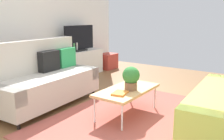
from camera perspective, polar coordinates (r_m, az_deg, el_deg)
The scene contains 14 objects.
ground_plane at distance 3.76m, azimuth 4.79°, elevation -10.79°, with size 7.68×7.68×0.00m, color brown.
wall_far at distance 5.43m, azimuth -21.91°, elevation 11.22°, with size 6.40×0.12×2.90m, color white.
area_rug at distance 3.66m, azimuth 5.84°, elevation -11.40°, with size 2.90×2.20×0.01m, color #9E4C42.
couch_beige at distance 4.27m, azimuth -15.74°, elevation -2.05°, with size 1.95×0.97×1.10m.
coffee_table at distance 3.66m, azimuth 3.61°, elevation -4.89°, with size 1.10×0.56×0.42m.
tv_console at distance 6.26m, azimuth -7.68°, elevation 1.61°, with size 1.40×0.44×0.64m, color silver.
tv at distance 6.17m, azimuth -7.71°, elevation 7.37°, with size 1.00×0.20×0.64m.
storage_trunk at distance 7.06m, azimuth -1.01°, elevation 2.10°, with size 0.52×0.40×0.44m, color #B2382D.
potted_plant at distance 3.57m, azimuth 4.51°, elevation -1.72°, with size 0.26×0.26×0.35m.
table_book_0 at distance 3.40m, azimuth 1.89°, elevation -5.49°, with size 0.24×0.18×0.03m, color orange.
vase_0 at distance 5.83m, azimuth -12.03°, elevation 4.74°, with size 0.10×0.10×0.18m, color #33B29E.
vase_1 at distance 5.94m, azimuth -10.89°, elevation 4.87°, with size 0.13×0.13×0.17m, color silver.
bottle_0 at distance 6.01m, azimuth -8.99°, elevation 5.26°, with size 0.05×0.05×0.22m, color #3F8C4C.
bottle_1 at distance 6.08m, azimuth -8.30°, elevation 5.40°, with size 0.04×0.04×0.22m, color silver.
Camera 1 is at (-3.00, -1.72, 1.47)m, focal length 38.70 mm.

